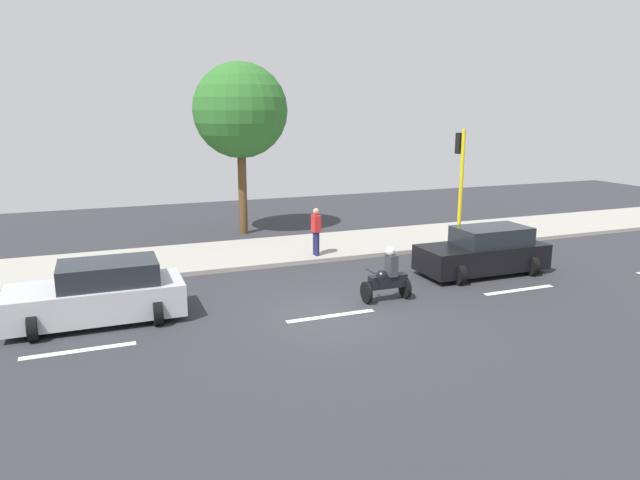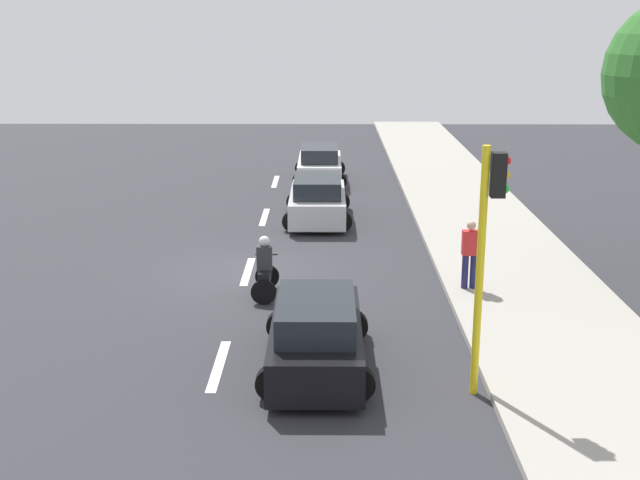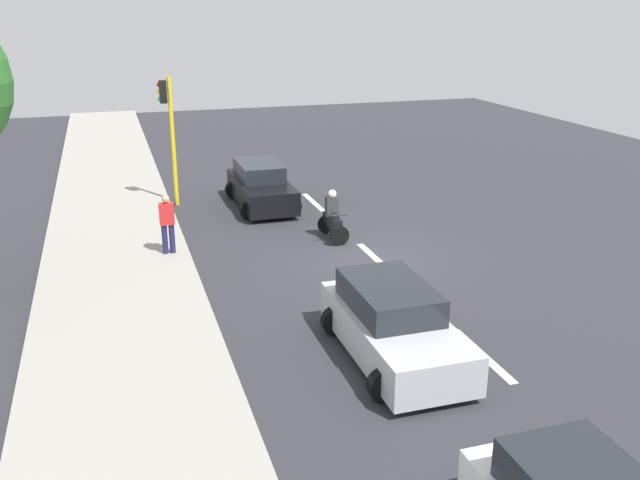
{
  "view_description": "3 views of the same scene",
  "coord_description": "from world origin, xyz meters",
  "px_view_note": "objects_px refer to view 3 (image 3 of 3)",
  "views": [
    {
      "loc": [
        -12.87,
        5.33,
        5.17
      ],
      "look_at": [
        1.86,
        -0.43,
        1.58
      ],
      "focal_mm": 32.15,
      "sensor_mm": 36.0,
      "label": 1
    },
    {
      "loc": [
        2.09,
        -20.6,
        6.61
      ],
      "look_at": [
        1.93,
        -0.82,
        1.11
      ],
      "focal_mm": 45.79,
      "sensor_mm": 36.0,
      "label": 2
    },
    {
      "loc": [
        6.95,
        17.07,
        6.86
      ],
      "look_at": [
        1.86,
        0.75,
        0.97
      ],
      "focal_mm": 38.76,
      "sensor_mm": 36.0,
      "label": 3
    }
  ],
  "objects_px": {
    "motorcycle": "(333,219)",
    "traffic_light_corner": "(169,123)",
    "car_black": "(261,186)",
    "pedestrian_near_signal": "(167,222)",
    "car_silver": "(393,325)"
  },
  "relations": [
    {
      "from": "motorcycle",
      "to": "traffic_light_corner",
      "type": "distance_m",
      "value": 7.07
    },
    {
      "from": "car_black",
      "to": "motorcycle",
      "type": "height_order",
      "value": "motorcycle"
    },
    {
      "from": "motorcycle",
      "to": "car_black",
      "type": "bearing_deg",
      "value": -72.94
    },
    {
      "from": "traffic_light_corner",
      "to": "pedestrian_near_signal",
      "type": "bearing_deg",
      "value": 82.52
    },
    {
      "from": "car_silver",
      "to": "car_black",
      "type": "xyz_separation_m",
      "value": [
        0.1,
        -11.63,
        -0.0
      ]
    },
    {
      "from": "pedestrian_near_signal",
      "to": "motorcycle",
      "type": "bearing_deg",
      "value": -177.49
    },
    {
      "from": "car_black",
      "to": "traffic_light_corner",
      "type": "bearing_deg",
      "value": -18.72
    },
    {
      "from": "pedestrian_near_signal",
      "to": "traffic_light_corner",
      "type": "bearing_deg",
      "value": -97.48
    },
    {
      "from": "car_silver",
      "to": "car_black",
      "type": "relative_size",
      "value": 1.01
    },
    {
      "from": "traffic_light_corner",
      "to": "car_black",
      "type": "bearing_deg",
      "value": 161.28
    },
    {
      "from": "motorcycle",
      "to": "pedestrian_near_signal",
      "type": "distance_m",
      "value": 4.96
    },
    {
      "from": "car_silver",
      "to": "pedestrian_near_signal",
      "type": "xyz_separation_m",
      "value": [
        3.76,
        -7.23,
        0.35
      ]
    },
    {
      "from": "car_silver",
      "to": "pedestrian_near_signal",
      "type": "relative_size",
      "value": 2.48
    },
    {
      "from": "car_black",
      "to": "traffic_light_corner",
      "type": "height_order",
      "value": "traffic_light_corner"
    },
    {
      "from": "car_black",
      "to": "motorcycle",
      "type": "bearing_deg",
      "value": 107.06
    }
  ]
}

